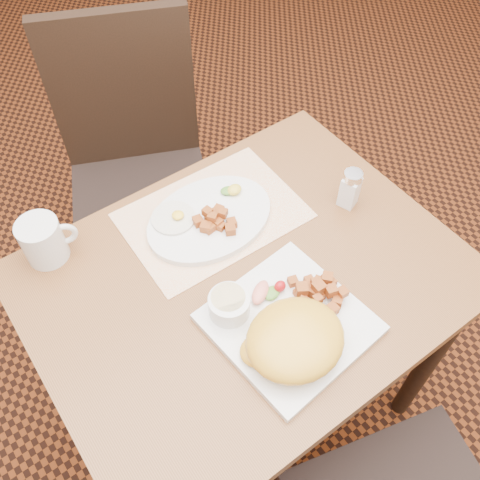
% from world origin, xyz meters
% --- Properties ---
extents(ground, '(8.00, 8.00, 0.00)m').
position_xyz_m(ground, '(0.00, 0.00, 0.00)').
color(ground, black).
rests_on(ground, ground).
extents(table, '(0.90, 0.70, 0.75)m').
position_xyz_m(table, '(0.00, 0.00, 0.64)').
color(table, brown).
rests_on(table, ground).
extents(chair_far, '(0.56, 0.56, 0.97)m').
position_xyz_m(chair_far, '(0.06, 0.65, 0.54)').
color(chair_far, black).
rests_on(chair_far, ground).
extents(placemat, '(0.41, 0.29, 0.00)m').
position_xyz_m(placemat, '(0.03, 0.18, 0.75)').
color(placemat, white).
rests_on(placemat, table).
extents(plate_square, '(0.30, 0.30, 0.02)m').
position_xyz_m(plate_square, '(-0.00, -0.14, 0.76)').
color(plate_square, silver).
rests_on(plate_square, table).
extents(plate_oval, '(0.31, 0.24, 0.02)m').
position_xyz_m(plate_oval, '(0.02, 0.17, 0.76)').
color(plate_oval, silver).
rests_on(plate_oval, placemat).
extents(hollandaise_mound, '(0.20, 0.17, 0.07)m').
position_xyz_m(hollandaise_mound, '(-0.03, -0.19, 0.80)').
color(hollandaise_mound, gold).
rests_on(hollandaise_mound, plate_square).
extents(ramekin, '(0.08, 0.08, 0.05)m').
position_xyz_m(ramekin, '(-0.09, -0.06, 0.79)').
color(ramekin, silver).
rests_on(ramekin, plate_square).
extents(garnish_sq, '(0.09, 0.06, 0.03)m').
position_xyz_m(garnish_sq, '(0.00, -0.07, 0.78)').
color(garnish_sq, '#387223').
rests_on(garnish_sq, plate_square).
extents(fried_egg, '(0.10, 0.10, 0.02)m').
position_xyz_m(fried_egg, '(-0.05, 0.21, 0.77)').
color(fried_egg, white).
rests_on(fried_egg, plate_oval).
extents(garnish_ov, '(0.05, 0.05, 0.02)m').
position_xyz_m(garnish_ov, '(0.10, 0.20, 0.78)').
color(garnish_ov, '#387223').
rests_on(garnish_ov, plate_oval).
extents(salt_shaker, '(0.05, 0.05, 0.10)m').
position_xyz_m(salt_shaker, '(0.31, 0.03, 0.80)').
color(salt_shaker, white).
rests_on(salt_shaker, table).
extents(coffee_mug, '(0.12, 0.09, 0.10)m').
position_xyz_m(coffee_mug, '(-0.32, 0.30, 0.80)').
color(coffee_mug, silver).
rests_on(coffee_mug, table).
extents(home_fries_sq, '(0.10, 0.12, 0.04)m').
position_xyz_m(home_fries_sq, '(0.08, -0.13, 0.78)').
color(home_fries_sq, '#A8511B').
rests_on(home_fries_sq, plate_square).
extents(home_fries_ov, '(0.08, 0.09, 0.03)m').
position_xyz_m(home_fries_ov, '(0.02, 0.15, 0.78)').
color(home_fries_ov, '#A8511B').
rests_on(home_fries_ov, plate_oval).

